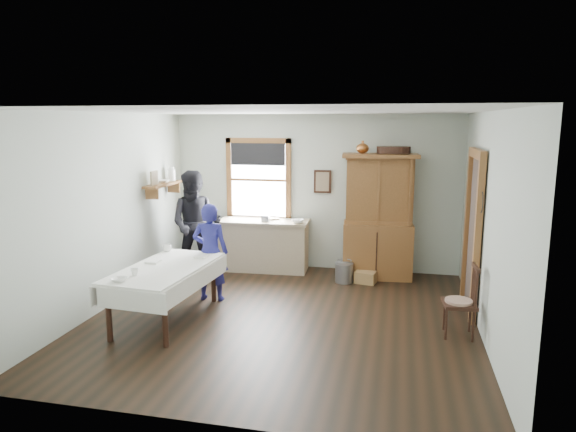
{
  "coord_description": "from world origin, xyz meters",
  "views": [
    {
      "loc": [
        1.46,
        -6.29,
        2.58
      ],
      "look_at": [
        0.01,
        0.3,
        1.33
      ],
      "focal_mm": 32.0,
      "sensor_mm": 36.0,
      "label": 1
    }
  ],
  "objects_px": {
    "dining_table": "(166,293)",
    "wicker_basket": "(365,277)",
    "woman_blue": "(210,256)",
    "china_hutch": "(378,217)",
    "figure_dark": "(196,228)",
    "spindle_chair": "(460,300)",
    "work_counter": "(264,245)",
    "pail": "(344,273)"
  },
  "relations": [
    {
      "from": "pail",
      "to": "china_hutch",
      "type": "bearing_deg",
      "value": 38.36
    },
    {
      "from": "spindle_chair",
      "to": "wicker_basket",
      "type": "height_order",
      "value": "spindle_chair"
    },
    {
      "from": "work_counter",
      "to": "wicker_basket",
      "type": "distance_m",
      "value": 1.87
    },
    {
      "from": "china_hutch",
      "to": "woman_blue",
      "type": "height_order",
      "value": "china_hutch"
    },
    {
      "from": "dining_table",
      "to": "figure_dark",
      "type": "relative_size",
      "value": 1.09
    },
    {
      "from": "wicker_basket",
      "to": "woman_blue",
      "type": "bearing_deg",
      "value": -149.56
    },
    {
      "from": "woman_blue",
      "to": "figure_dark",
      "type": "distance_m",
      "value": 1.27
    },
    {
      "from": "china_hutch",
      "to": "dining_table",
      "type": "distance_m",
      "value": 3.68
    },
    {
      "from": "china_hutch",
      "to": "dining_table",
      "type": "height_order",
      "value": "china_hutch"
    },
    {
      "from": "spindle_chair",
      "to": "figure_dark",
      "type": "distance_m",
      "value": 4.4
    },
    {
      "from": "pail",
      "to": "figure_dark",
      "type": "relative_size",
      "value": 0.19
    },
    {
      "from": "woman_blue",
      "to": "figure_dark",
      "type": "bearing_deg",
      "value": -62.53
    },
    {
      "from": "china_hutch",
      "to": "pail",
      "type": "distance_m",
      "value": 1.08
    },
    {
      "from": "spindle_chair",
      "to": "figure_dark",
      "type": "relative_size",
      "value": 0.54
    },
    {
      "from": "work_counter",
      "to": "wicker_basket",
      "type": "relative_size",
      "value": 4.83
    },
    {
      "from": "spindle_chair",
      "to": "china_hutch",
      "type": "bearing_deg",
      "value": 111.25
    },
    {
      "from": "work_counter",
      "to": "dining_table",
      "type": "distance_m",
      "value": 2.59
    },
    {
      "from": "china_hutch",
      "to": "pail",
      "type": "bearing_deg",
      "value": -146.53
    },
    {
      "from": "pail",
      "to": "wicker_basket",
      "type": "height_order",
      "value": "pail"
    },
    {
      "from": "dining_table",
      "to": "wicker_basket",
      "type": "relative_size",
      "value": 5.6
    },
    {
      "from": "spindle_chair",
      "to": "wicker_basket",
      "type": "distance_m",
      "value": 2.26
    },
    {
      "from": "dining_table",
      "to": "pail",
      "type": "relative_size",
      "value": 5.68
    },
    {
      "from": "work_counter",
      "to": "woman_blue",
      "type": "bearing_deg",
      "value": -105.14
    },
    {
      "from": "work_counter",
      "to": "dining_table",
      "type": "relative_size",
      "value": 0.86
    },
    {
      "from": "work_counter",
      "to": "wicker_basket",
      "type": "height_order",
      "value": "work_counter"
    },
    {
      "from": "woman_blue",
      "to": "china_hutch",
      "type": "bearing_deg",
      "value": -148.72
    },
    {
      "from": "spindle_chair",
      "to": "woman_blue",
      "type": "relative_size",
      "value": 0.68
    },
    {
      "from": "china_hutch",
      "to": "woman_blue",
      "type": "bearing_deg",
      "value": -149.54
    },
    {
      "from": "dining_table",
      "to": "wicker_basket",
      "type": "height_order",
      "value": "dining_table"
    },
    {
      "from": "work_counter",
      "to": "china_hutch",
      "type": "distance_m",
      "value": 2.04
    },
    {
      "from": "spindle_chair",
      "to": "wicker_basket",
      "type": "xyz_separation_m",
      "value": [
        -1.24,
        1.85,
        -0.36
      ]
    },
    {
      "from": "pail",
      "to": "woman_blue",
      "type": "xyz_separation_m",
      "value": [
        -1.81,
        -1.24,
        0.5
      ]
    },
    {
      "from": "figure_dark",
      "to": "wicker_basket",
      "type": "bearing_deg",
      "value": -7.01
    },
    {
      "from": "figure_dark",
      "to": "spindle_chair",
      "type": "bearing_deg",
      "value": -33.16
    },
    {
      "from": "pail",
      "to": "spindle_chair",
      "type": "bearing_deg",
      "value": -48.94
    },
    {
      "from": "dining_table",
      "to": "woman_blue",
      "type": "bearing_deg",
      "value": 70.85
    },
    {
      "from": "china_hutch",
      "to": "woman_blue",
      "type": "distance_m",
      "value": 2.86
    },
    {
      "from": "work_counter",
      "to": "spindle_chair",
      "type": "distance_m",
      "value": 3.77
    },
    {
      "from": "spindle_chair",
      "to": "figure_dark",
      "type": "bearing_deg",
      "value": 153.08
    },
    {
      "from": "woman_blue",
      "to": "work_counter",
      "type": "bearing_deg",
      "value": -106.4
    },
    {
      "from": "dining_table",
      "to": "figure_dark",
      "type": "bearing_deg",
      "value": 100.59
    },
    {
      "from": "dining_table",
      "to": "pail",
      "type": "bearing_deg",
      "value": 44.87
    }
  ]
}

